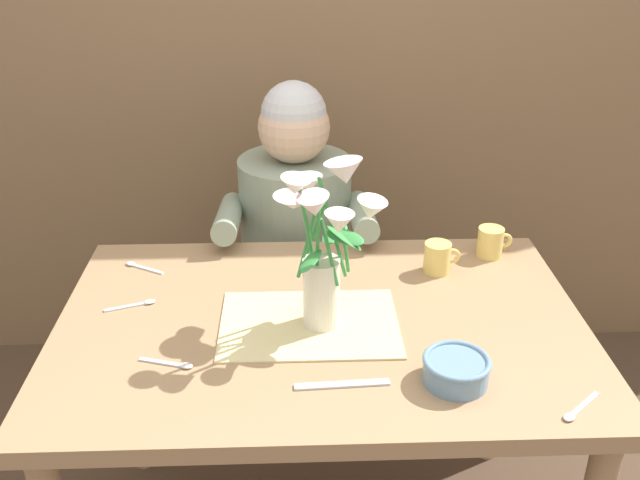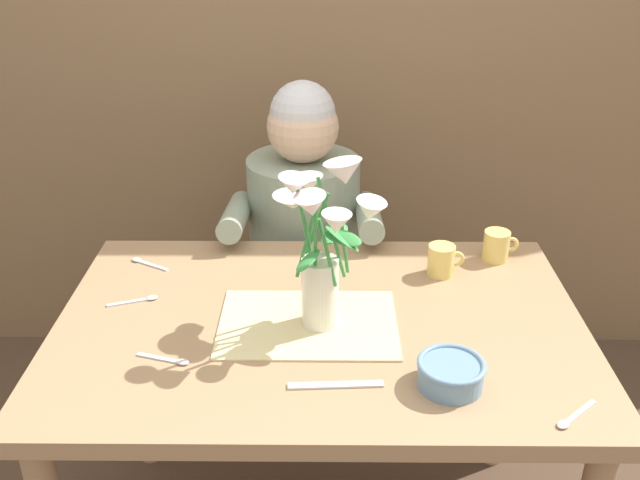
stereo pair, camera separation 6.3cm
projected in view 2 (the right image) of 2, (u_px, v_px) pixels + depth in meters
name	position (u px, v px, depth m)	size (l,w,h in m)	color
wood_panel_backdrop	(323.00, 14.00, 2.31)	(4.00, 0.10, 2.50)	brown
dining_table	(320.00, 355.00, 1.65)	(1.20, 0.80, 0.74)	#9E7A56
seated_person	(304.00, 261.00, 2.23)	(0.45, 0.47, 1.14)	#4C4C56
striped_placemat	(308.00, 324.00, 1.59)	(0.40, 0.28, 0.01)	beige
flower_vase	(323.00, 239.00, 1.50)	(0.28, 0.25, 0.38)	silver
ceramic_bowl	(451.00, 373.00, 1.38)	(0.14, 0.14, 0.06)	#6689A8
dinner_knife	(336.00, 385.00, 1.39)	(0.19, 0.02, 0.01)	silver
tea_cup	(497.00, 246.00, 1.85)	(0.09, 0.07, 0.08)	#E5C666
coffee_cup	(442.00, 260.00, 1.78)	(0.09, 0.07, 0.08)	#E5C666
spoon_0	(141.00, 300.00, 1.68)	(0.12, 0.05, 0.01)	silver
spoon_1	(144.00, 262.00, 1.85)	(0.11, 0.07, 0.01)	silver
spoon_2	(571.00, 419.00, 1.30)	(0.10, 0.09, 0.01)	silver
spoon_3	(171.00, 360.00, 1.46)	(0.12, 0.05, 0.01)	silver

